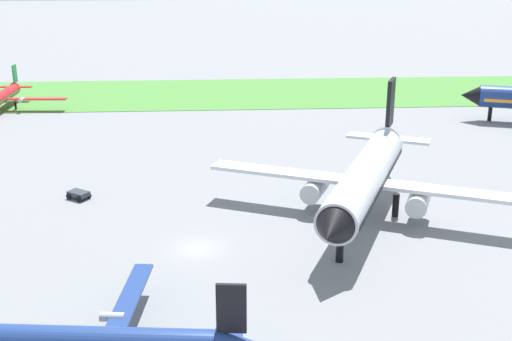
{
  "coord_description": "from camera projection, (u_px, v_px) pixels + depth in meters",
  "views": [
    {
      "loc": [
        2.09,
        -59.84,
        28.55
      ],
      "look_at": [
        6.67,
        14.6,
        3.0
      ],
      "focal_mm": 46.9,
      "sensor_mm": 36.0,
      "label": 1
    }
  ],
  "objects": [
    {
      "name": "airplane_taxiing_turboprop",
      "position": [
        2.0,
        97.0,
        118.52
      ],
      "size": [
        22.92,
        19.62,
        6.86
      ],
      "rotation": [
        0.0,
        0.0,
        4.66
      ],
      "color": "red",
      "rests_on": "ground_plane"
    },
    {
      "name": "grass_taxiway_strip",
      "position": [
        205.0,
        94.0,
        132.6
      ],
      "size": [
        360.0,
        28.0,
        0.08
      ],
      "primitive_type": "cube",
      "color": "#478438",
      "rests_on": "ground_plane"
    },
    {
      "name": "airplane_midfield_jet",
      "position": [
        366.0,
        177.0,
        72.04
      ],
      "size": [
        33.66,
        33.47,
        12.6
      ],
      "rotation": [
        0.0,
        0.0,
        4.3
      ],
      "color": "silver",
      "rests_on": "ground_plane"
    },
    {
      "name": "ground_plane",
      "position": [
        197.0,
        249.0,
        65.64
      ],
      "size": [
        600.0,
        600.0,
        0.0
      ],
      "primitive_type": "plane",
      "color": "gray"
    },
    {
      "name": "baggage_cart_by_runway",
      "position": [
        79.0,
        194.0,
        78.27
      ],
      "size": [
        2.95,
        2.8,
        0.9
      ],
      "rotation": [
        0.0,
        0.0,
        2.53
      ],
      "color": "#2D333D",
      "rests_on": "ground_plane"
    }
  ]
}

